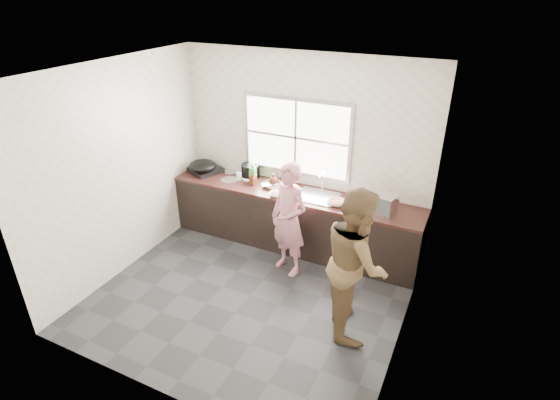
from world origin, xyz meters
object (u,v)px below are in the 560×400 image
at_px(person_side, 356,262).
at_px(glass_jar, 239,176).
at_px(bowl_mince, 276,194).
at_px(black_pot, 250,171).
at_px(bowl_held, 332,202).
at_px(bowl_crabs, 336,203).
at_px(plate_food, 249,179).
at_px(pot_lid_right, 230,171).
at_px(bottle_brown_tall, 253,179).
at_px(wok, 202,166).
at_px(cutting_board, 277,184).
at_px(pot_lid_left, 229,180).
at_px(dish_rack, 381,204).
at_px(woman, 289,223).
at_px(bottle_brown_short, 273,179).
at_px(burner, 206,170).
at_px(bottle_green, 253,172).

xyz_separation_m(person_side, glass_jar, (-2.16, 1.27, 0.07)).
xyz_separation_m(bowl_mince, black_pot, (-0.63, 0.42, 0.07)).
bearing_deg(bowl_held, bowl_crabs, -9.58).
distance_m(plate_food, glass_jar, 0.15).
bearing_deg(glass_jar, pot_lid_right, 144.17).
height_order(bowl_crabs, plate_food, bowl_crabs).
bearing_deg(bottle_brown_tall, wok, 179.93).
height_order(cutting_board, bowl_held, bowl_held).
bearing_deg(plate_food, pot_lid_left, -145.42).
relative_size(bowl_mince, dish_rack, 0.54).
bearing_deg(bowl_held, glass_jar, 174.79).
relative_size(woman, bottle_brown_tall, 8.42).
distance_m(black_pot, dish_rack, 2.05).
relative_size(bowl_held, plate_food, 0.88).
distance_m(bowl_mince, pot_lid_left, 0.86).
bearing_deg(bottle_brown_short, dish_rack, -6.96).
distance_m(woman, person_side, 1.26).
bearing_deg(bowl_crabs, glass_jar, 174.60).
height_order(plate_food, burner, burner).
distance_m(woman, burner, 1.83).
relative_size(person_side, bottle_green, 5.25).
xyz_separation_m(bottle_green, bottle_brown_tall, (0.03, -0.05, -0.08)).
bearing_deg(plate_food, glass_jar, -145.60).
xyz_separation_m(bottle_brown_short, dish_rack, (1.60, -0.19, 0.06)).
bearing_deg(pot_lid_left, bottle_brown_tall, 3.75).
height_order(black_pot, burner, black_pot).
relative_size(bowl_held, black_pot, 0.64).
bearing_deg(bowl_mince, bowl_crabs, 6.71).
distance_m(woman, bowl_mince, 0.55).
relative_size(woman, bottle_brown_short, 9.18).
distance_m(cutting_board, bowl_crabs, 0.98).
relative_size(person_side, bottle_brown_short, 10.89).
relative_size(bowl_held, burner, 0.41).
relative_size(bowl_mince, pot_lid_left, 0.76).
height_order(woman, plate_food, woman).
bearing_deg(bottle_green, bottle_brown_tall, -60.82).
xyz_separation_m(bowl_mince, bottle_green, (-0.49, 0.24, 0.14)).
height_order(bottle_green, pot_lid_right, bottle_green).
xyz_separation_m(black_pot, pot_lid_right, (-0.37, 0.02, -0.09)).
distance_m(wok, pot_lid_right, 0.43).
bearing_deg(bottle_brown_tall, cutting_board, 18.04).
xyz_separation_m(cutting_board, bowl_held, (0.89, -0.19, 0.01)).
relative_size(cutting_board, bowl_held, 2.29).
bearing_deg(bottle_brown_short, person_side, -39.35).
bearing_deg(bowl_held, bottle_brown_short, 167.89).
bearing_deg(bowl_mince, person_side, -35.44).
bearing_deg(bowl_held, black_pot, 167.41).
bearing_deg(dish_rack, glass_jar, -170.15).
xyz_separation_m(dish_rack, pot_lid_right, (-2.40, 0.32, -0.13)).
relative_size(bowl_crabs, bowl_held, 1.02).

